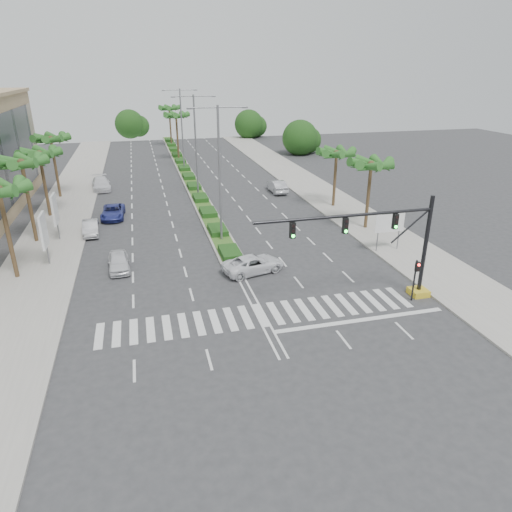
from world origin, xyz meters
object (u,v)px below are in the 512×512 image
(car_parked_c, at_px, (113,212))
(car_crossing, at_px, (253,264))
(car_right, at_px, (277,186))
(car_parked_b, at_px, (91,228))
(car_parked_a, at_px, (119,262))
(car_parked_d, at_px, (101,184))

(car_parked_c, height_order, car_crossing, car_crossing)
(car_crossing, bearing_deg, car_right, -35.33)
(car_parked_c, bearing_deg, car_parked_b, -108.91)
(car_parked_a, distance_m, car_parked_b, 9.63)
(car_parked_a, distance_m, car_right, 27.74)
(car_parked_b, xyz_separation_m, car_parked_c, (1.90, 4.79, 0.01))
(car_parked_a, xyz_separation_m, car_right, (19.12, 20.10, 0.10))
(car_parked_a, xyz_separation_m, car_parked_d, (-2.79, 27.19, 0.09))
(car_parked_b, relative_size, car_right, 0.86)
(car_crossing, bearing_deg, car_parked_b, 32.17)
(car_crossing, bearing_deg, car_parked_c, 18.60)
(car_parked_a, relative_size, car_parked_c, 0.82)
(car_right, bearing_deg, car_crossing, 69.24)
(car_parked_c, relative_size, car_right, 1.04)
(car_parked_c, xyz_separation_m, car_crossing, (11.08, -17.12, 0.00))
(car_parked_a, height_order, car_parked_c, same)
(car_parked_b, distance_m, car_parked_d, 17.97)
(car_right, bearing_deg, car_parked_d, -17.66)
(car_parked_c, bearing_deg, car_right, 19.72)
(car_parked_c, distance_m, car_parked_d, 13.32)
(car_parked_d, xyz_separation_m, car_right, (21.91, -7.09, 0.00))
(car_crossing, relative_size, car_right, 1.04)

